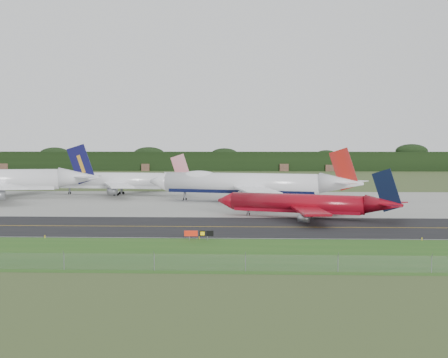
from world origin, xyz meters
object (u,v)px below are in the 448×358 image
at_px(jet_red_737, 307,204).
at_px(taxiway_sign, 199,234).
at_px(jet_ba_747, 249,184).
at_px(jet_star_tail, 118,181).

xyz_separation_m(jet_red_737, taxiway_sign, (-21.61, -33.29, -1.99)).
bearing_deg(jet_red_737, jet_ba_747, 109.21).
height_order(jet_ba_747, jet_star_tail, jet_ba_747).
xyz_separation_m(jet_ba_747, taxiway_sign, (-8.44, -71.09, -4.20)).
distance_m(jet_star_tail, taxiway_sign, 102.31).
distance_m(jet_red_737, jet_star_tail, 84.36).
bearing_deg(taxiway_sign, jet_red_737, 57.01).
bearing_deg(taxiway_sign, jet_star_tail, 109.72).
distance_m(jet_ba_747, jet_star_tail, 49.78).
distance_m(jet_ba_747, taxiway_sign, 71.71).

